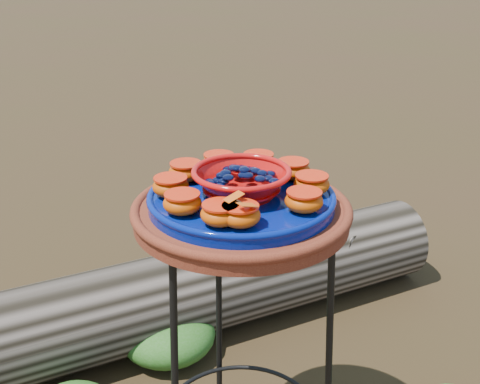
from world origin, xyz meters
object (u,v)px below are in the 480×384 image
object	(u,v)px
plant_stand	(241,354)
driftwood_log	(224,283)
red_bowl	(241,183)
cobalt_plate	(241,200)
terracotta_saucer	(241,214)

from	to	relation	value
plant_stand	driftwood_log	bearing A→B (deg)	78.49
red_bowl	cobalt_plate	bearing A→B (deg)	0.00
plant_stand	driftwood_log	size ratio (longest dim) A/B	0.44
red_bowl	driftwood_log	distance (m)	0.91
plant_stand	terracotta_saucer	distance (m)	0.37
driftwood_log	red_bowl	bearing A→B (deg)	-101.51
plant_stand	terracotta_saucer	bearing A→B (deg)	0.00
terracotta_saucer	driftwood_log	xyz separation A→B (m)	(0.13, 0.63, -0.57)
plant_stand	cobalt_plate	xyz separation A→B (m)	(0.00, 0.00, 0.40)
driftwood_log	terracotta_saucer	bearing A→B (deg)	-101.51
cobalt_plate	driftwood_log	world-z (taller)	cobalt_plate
terracotta_saucer	cobalt_plate	bearing A→B (deg)	0.00
plant_stand	driftwood_log	distance (m)	0.68
cobalt_plate	red_bowl	size ratio (longest dim) A/B	2.00
cobalt_plate	terracotta_saucer	bearing A→B (deg)	0.00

